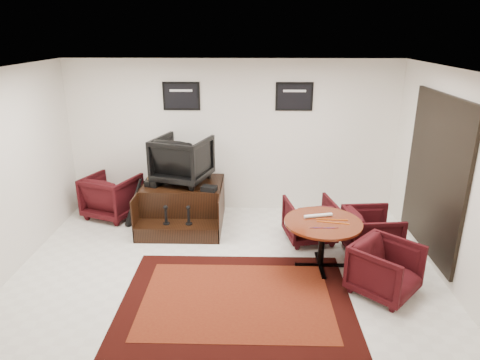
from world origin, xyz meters
The scene contains 16 objects.
ground centered at (0.00, 0.00, 0.00)m, with size 6.00×6.00×0.00m, color white.
room_shell centered at (0.41, 0.12, 1.79)m, with size 6.02×5.02×2.81m.
area_rug centered at (0.17, -0.50, 0.01)m, with size 2.92×2.19×0.01m.
shine_podium centered at (-0.85, 1.82, 0.33)m, with size 1.40×1.44×0.72m.
shine_chair centered at (-0.85, 1.96, 1.17)m, with size 0.88×0.82×0.90m, color black.
shoes_pair centered at (-1.33, 1.78, 0.77)m, with size 0.31×0.35×0.11m.
polish_kit centered at (-0.35, 1.52, 0.76)m, with size 0.24×0.17×0.08m, color black.
umbrella_black centered at (-1.67, 1.63, 0.46)m, with size 0.34×0.13×0.91m, color black, non-canonical shape.
umbrella_hooked centered at (-1.68, 1.81, 0.43)m, with size 0.32×0.12×0.85m, color black, non-canonical shape.
armchair_side centered at (-2.19, 2.08, 0.43)m, with size 0.84×0.79×0.87m, color black.
meeting_table centered at (1.37, 0.36, 0.63)m, with size 1.10×1.10×0.72m.
table_chair_back centered at (1.30, 1.21, 0.38)m, with size 0.74×0.70×0.77m, color black.
table_chair_window centered at (2.19, 0.77, 0.39)m, with size 0.75×0.70×0.77m, color black.
table_chair_corner centered at (2.08, -0.28, 0.39)m, with size 0.75×0.70×0.77m, color black.
paper_roll centered at (1.32, 0.51, 0.74)m, with size 0.05×0.05×0.42m, color white.
table_clutter centered at (1.46, 0.32, 0.72)m, with size 0.57×0.31×0.01m.
Camera 1 is at (0.33, -5.14, 3.27)m, focal length 32.00 mm.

